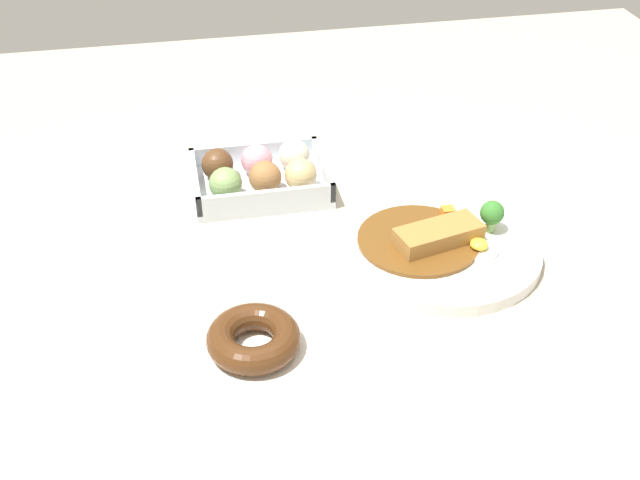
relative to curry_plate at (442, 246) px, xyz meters
The scene contains 4 objects.
ground_plane 0.09m from the curry_plate, 41.38° to the right, with size 1.60×1.60×0.00m, color #B2A893.
curry_plate is the anchor object (origin of this frame).
donut_box 0.31m from the curry_plate, 44.58° to the right, with size 0.21×0.15×0.06m.
chocolate_ring_donut 0.31m from the curry_plate, 26.69° to the left, with size 0.14×0.14×0.04m.
Camera 1 is at (0.28, 0.92, 0.67)m, focal length 45.79 mm.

